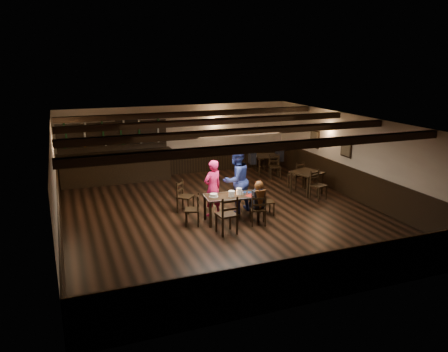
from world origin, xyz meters
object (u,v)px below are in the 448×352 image
object	(u,v)px
bar_counter	(116,163)
chair_near_left	(228,212)
cake	(214,195)
woman_pink	(213,188)
man_blue	(236,180)
dining_table	(231,198)
chair_near_right	(259,207)

from	to	relation	value
bar_counter	chair_near_left	bearing A→B (deg)	-71.48
cake	woman_pink	bearing A→B (deg)	72.93
chair_near_left	man_blue	xyz separation A→B (m)	(0.84, 1.51, 0.37)
dining_table	chair_near_left	distance (m)	0.98
chair_near_right	chair_near_left	bearing A→B (deg)	-163.73
man_blue	cake	distance (m)	1.09
dining_table	chair_near_left	xyz separation A→B (m)	(-0.44, -0.87, -0.06)
dining_table	cake	bearing A→B (deg)	172.25
woman_pink	bar_counter	world-z (taller)	bar_counter
man_blue	bar_counter	bearing A→B (deg)	-79.29
chair_near_right	cake	bearing A→B (deg)	148.65
dining_table	woman_pink	xyz separation A→B (m)	(-0.33, 0.62, 0.16)
chair_near_left	chair_near_right	size ratio (longest dim) A/B	1.17
chair_near_right	woman_pink	size ratio (longest dim) A/B	0.54
bar_counter	man_blue	bearing A→B (deg)	-57.78
chair_near_right	dining_table	bearing A→B (deg)	134.08
chair_near_right	bar_counter	distance (m)	6.54
man_blue	bar_counter	size ratio (longest dim) A/B	0.47
chair_near_left	man_blue	size ratio (longest dim) A/B	0.53
woman_pink	bar_counter	size ratio (longest dim) A/B	0.40
woman_pink	cake	bearing A→B (deg)	53.00
dining_table	bar_counter	distance (m)	5.77
woman_pink	man_blue	world-z (taller)	man_blue
dining_table	man_blue	xyz separation A→B (m)	(0.40, 0.64, 0.31)
woman_pink	bar_counter	distance (m)	5.07
chair_near_left	cake	size ratio (longest dim) A/B	4.02
woman_pink	dining_table	bearing A→B (deg)	98.37
chair_near_left	chair_near_right	distance (m)	1.05
dining_table	chair_near_right	world-z (taller)	chair_near_right
dining_table	chair_near_left	size ratio (longest dim) A/B	1.50
man_blue	bar_counter	world-z (taller)	bar_counter
cake	bar_counter	distance (m)	5.51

